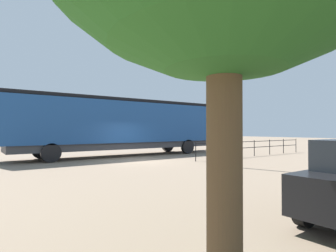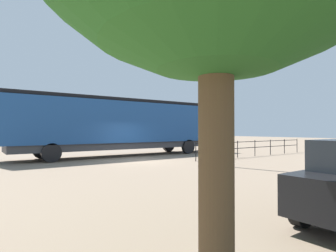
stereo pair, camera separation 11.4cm
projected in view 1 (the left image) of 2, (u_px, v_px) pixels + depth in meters
ground_plane at (140, 161)px, 16.35m from camera, size 120.00×120.00×0.00m
locomotive at (128, 124)px, 19.96m from camera, size 2.93×15.85×4.03m
lamp_post at (225, 83)px, 13.95m from camera, size 0.53×0.53×5.86m
platform_fence at (254, 146)px, 19.51m from camera, size 0.05×11.22×1.13m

